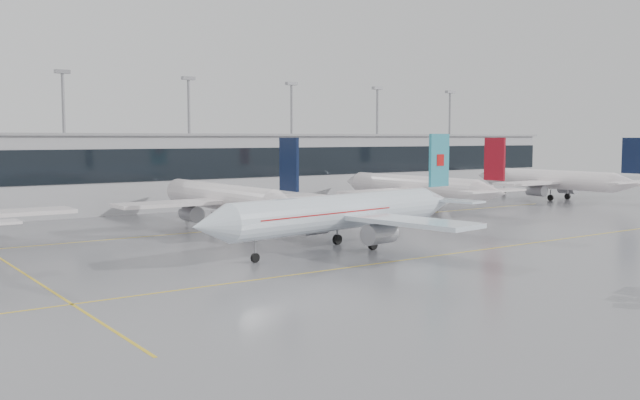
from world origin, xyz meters
TOP-DOWN VIEW (x-y plane):
  - ground at (0.00, 0.00)m, footprint 320.00×320.00m
  - taxi_line_main at (0.00, 0.00)m, footprint 120.00×0.25m
  - taxi_line_north at (0.00, 30.00)m, footprint 120.00×0.25m
  - taxi_line_cross at (-30.00, 15.00)m, footprint 0.25×60.00m
  - terminal at (0.00, 62.00)m, footprint 180.00×15.00m
  - terminal_glass at (0.00, 54.45)m, footprint 180.00×0.20m
  - terminal_roof at (0.00, 62.00)m, footprint 182.00×16.00m
  - light_masts at (0.00, 68.00)m, footprint 156.40×1.00m
  - air_canada_jet at (1.35, 9.01)m, footprint 38.14×31.18m
  - parked_jet_c at (-0.00, 33.69)m, footprint 29.64×36.96m
  - parked_jet_d at (35.00, 33.69)m, footprint 29.64×36.96m
  - parked_jet_e at (70.00, 33.69)m, footprint 29.64×36.96m

SIDE VIEW (x-z plane):
  - ground at x=0.00m, z-range 0.00..0.00m
  - taxi_line_main at x=0.00m, z-range 0.00..0.01m
  - taxi_line_north at x=0.00m, z-range 0.00..0.01m
  - taxi_line_cross at x=-30.00m, z-range 0.00..0.01m
  - parked_jet_c at x=0.00m, z-range -2.15..9.57m
  - parked_jet_d at x=35.00m, z-range -2.15..9.57m
  - parked_jet_e at x=70.00m, z-range -2.15..9.57m
  - air_canada_jet at x=1.35m, z-range -2.20..9.96m
  - terminal at x=0.00m, z-range 0.00..12.00m
  - terminal_glass at x=0.00m, z-range 5.00..10.00m
  - terminal_roof at x=0.00m, z-range 12.00..12.40m
  - light_masts at x=0.00m, z-range 2.04..24.64m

